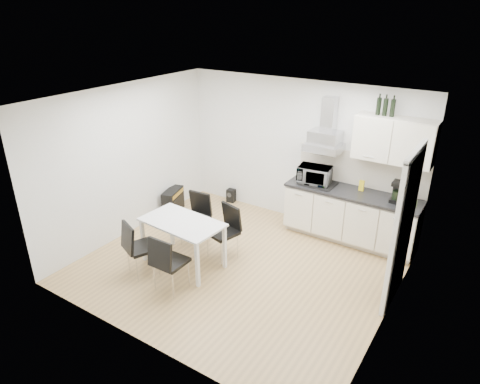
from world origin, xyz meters
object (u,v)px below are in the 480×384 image
(chair_near_right, at_px, (171,262))
(guitar_amp, at_px, (173,201))
(dining_table, at_px, (182,227))
(chair_far_left, at_px, (195,220))
(chair_near_left, at_px, (142,248))
(floor_speaker, at_px, (231,196))
(kitchenette, at_px, (355,196))
(chair_far_right, at_px, (222,233))

(chair_near_right, distance_m, guitar_amp, 2.51)
(dining_table, distance_m, guitar_amp, 1.94)
(chair_far_left, distance_m, chair_near_left, 1.13)
(dining_table, xyz_separation_m, floor_speaker, (-0.67, 2.31, -0.52))
(dining_table, distance_m, chair_near_left, 0.67)
(chair_near_right, relative_size, floor_speaker, 3.26)
(chair_near_left, distance_m, chair_near_right, 0.62)
(dining_table, xyz_separation_m, chair_far_left, (-0.25, 0.60, -0.22))
(chair_near_right, height_order, floor_speaker, chair_near_right)
(kitchenette, relative_size, floor_speaker, 9.33)
(chair_far_left, relative_size, chair_near_left, 1.00)
(chair_far_right, relative_size, chair_near_left, 1.00)
(chair_far_right, distance_m, chair_near_left, 1.25)
(chair_far_left, relative_size, floor_speaker, 3.26)
(chair_near_right, bearing_deg, chair_far_right, 82.55)
(kitchenette, distance_m, chair_far_right, 2.29)
(kitchenette, height_order, chair_far_right, kitchenette)
(kitchenette, relative_size, chair_far_right, 2.86)
(chair_far_left, bearing_deg, floor_speaker, -81.02)
(dining_table, height_order, chair_near_left, chair_near_left)
(chair_near_right, distance_m, floor_speaker, 3.06)
(kitchenette, xyz_separation_m, floor_speaker, (-2.60, 0.17, -0.70))
(chair_near_left, bearing_deg, guitar_amp, 141.63)
(kitchenette, xyz_separation_m, chair_far_left, (-2.18, -1.55, -0.39))
(chair_far_right, distance_m, guitar_amp, 1.96)
(dining_table, height_order, chair_far_left, chair_far_left)
(kitchenette, bearing_deg, dining_table, -132.02)
(dining_table, bearing_deg, floor_speaker, 110.49)
(chair_near_right, xyz_separation_m, guitar_amp, (-1.63, 1.90, -0.21))
(chair_near_left, height_order, floor_speaker, chair_near_left)
(dining_table, relative_size, floor_speaker, 4.80)
(kitchenette, height_order, floor_speaker, kitchenette)
(chair_far_right, bearing_deg, kitchenette, -117.57)
(chair_far_left, distance_m, floor_speaker, 1.79)
(chair_far_left, relative_size, chair_far_right, 1.00)
(kitchenette, xyz_separation_m, chair_near_left, (-2.28, -2.67, -0.39))
(chair_far_right, distance_m, chair_near_right, 1.08)
(chair_far_right, bearing_deg, chair_far_left, 4.90)
(guitar_amp, bearing_deg, chair_near_right, -65.47)
(chair_far_right, relative_size, floor_speaker, 3.26)
(chair_near_left, relative_size, chair_near_right, 1.00)
(chair_far_left, height_order, floor_speaker, chair_far_left)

